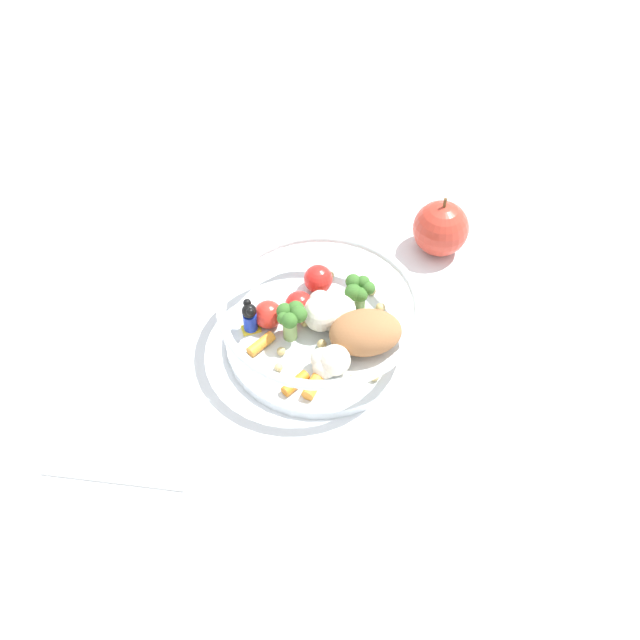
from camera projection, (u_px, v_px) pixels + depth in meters
ground_plane at (335, 335)px, 0.82m from camera, size 2.40×2.40×0.00m
food_container at (325, 322)px, 0.80m from camera, size 0.21×0.21×0.06m
loose_apple at (441, 228)px, 0.89m from camera, size 0.07×0.07×0.08m
folded_napkin at (128, 435)px, 0.74m from camera, size 0.14×0.17×0.01m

